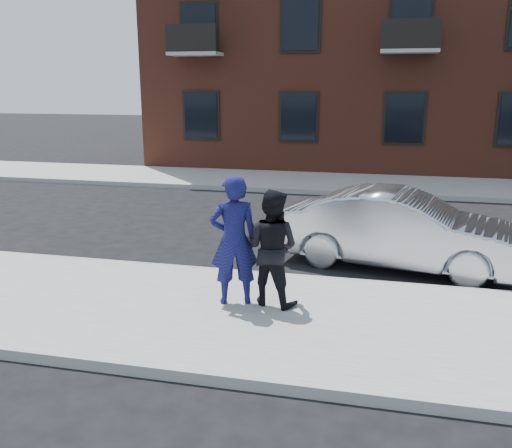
# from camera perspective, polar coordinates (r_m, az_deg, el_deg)

# --- Properties ---
(ground) EXTENTS (100.00, 100.00, 0.00)m
(ground) POSITION_cam_1_polar(r_m,az_deg,el_deg) (8.08, 16.56, -10.89)
(ground) COLOR black
(ground) RESTS_ON ground
(near_sidewalk) EXTENTS (50.00, 3.50, 0.15)m
(near_sidewalk) POSITION_cam_1_polar(r_m,az_deg,el_deg) (7.82, 16.70, -11.17)
(near_sidewalk) COLOR gray
(near_sidewalk) RESTS_ON ground
(near_curb) EXTENTS (50.00, 0.10, 0.15)m
(near_curb) POSITION_cam_1_polar(r_m,az_deg,el_deg) (9.48, 16.10, -6.51)
(near_curb) COLOR #999691
(near_curb) RESTS_ON ground
(far_sidewalk) EXTENTS (50.00, 3.50, 0.15)m
(far_sidewalk) POSITION_cam_1_polar(r_m,az_deg,el_deg) (18.86, 14.77, 3.94)
(far_sidewalk) COLOR gray
(far_sidewalk) RESTS_ON ground
(far_curb) EXTENTS (50.00, 0.10, 0.15)m
(far_curb) POSITION_cam_1_polar(r_m,az_deg,el_deg) (17.10, 14.91, 2.87)
(far_curb) COLOR #999691
(far_curb) RESTS_ON ground
(apartment_building) EXTENTS (24.30, 10.30, 12.30)m
(apartment_building) POSITION_cam_1_polar(r_m,az_deg,el_deg) (25.59, 20.10, 19.92)
(apartment_building) COLOR brown
(apartment_building) RESTS_ON ground
(silver_sedan) EXTENTS (4.64, 2.38, 1.46)m
(silver_sedan) POSITION_cam_1_polar(r_m,az_deg,el_deg) (10.52, 15.06, -0.61)
(silver_sedan) COLOR #B7BABF
(silver_sedan) RESTS_ON ground
(man_hoodie) EXTENTS (0.84, 0.69, 1.97)m
(man_hoodie) POSITION_cam_1_polar(r_m,az_deg,el_deg) (8.05, -2.33, -1.72)
(man_hoodie) COLOR navy
(man_hoodie) RESTS_ON near_sidewalk
(man_peacoat) EXTENTS (1.00, 0.86, 1.76)m
(man_peacoat) POSITION_cam_1_polar(r_m,az_deg,el_deg) (8.05, 1.66, -2.49)
(man_peacoat) COLOR black
(man_peacoat) RESTS_ON near_sidewalk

